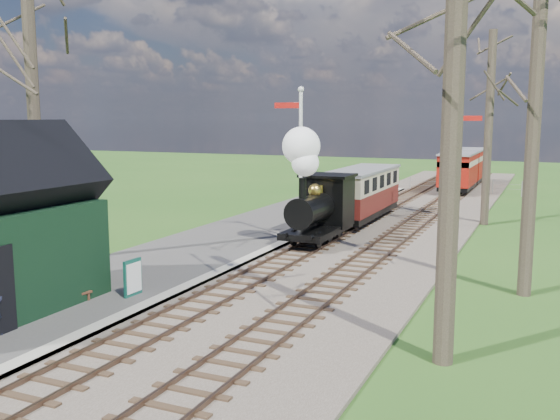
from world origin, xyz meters
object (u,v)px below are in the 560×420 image
Objects in this scene: semaphore_far at (456,156)px; red_carriage_b at (469,165)px; locomotive at (317,194)px; red_carriage_a at (458,171)px; coach at (361,192)px; semaphore_near at (299,154)px; sign_board at (133,278)px; bench at (63,290)px.

red_carriage_b is (-1.77, 19.32, -1.84)m from semaphore_far.
locomotive is 0.87× the size of red_carriage_b.
coach is at bearing -100.70° from red_carriage_a.
semaphore_far is 1.11× the size of red_carriage_a.
red_carriage_b is at bearing 82.42° from semaphore_near.
coach is 7.16× the size of sign_board.
red_carriage_a is 30.85m from bench.
coach is 4.98× the size of bench.
red_carriage_a is at bearing 82.49° from locomotive.
locomotive is at bearing -126.14° from semaphore_far.
semaphore_far is at bearing 53.86° from locomotive.
coach is at bearing 82.76° from semaphore_near.
semaphore_far reaches higher than red_carriage_a.
sign_board is 0.70× the size of bench.
semaphore_near reaches higher than red_carriage_a.
semaphore_near is 9.62m from sign_board.
locomotive reaches higher than sign_board.
semaphore_far is 0.79× the size of coach.
bench is at bearing -99.17° from red_carriage_b.
locomotive reaches higher than red_carriage_b.
coach is 1.39× the size of red_carriage_b.
sign_board is at bearing -97.44° from coach.
coach reaches higher than red_carriage_b.
bench is at bearing -100.80° from red_carriage_a.
locomotive is at bearing -97.51° from red_carriage_a.
coach reaches higher than red_carriage_a.
coach is 14.00m from red_carriage_a.
semaphore_near reaches higher than locomotive.
red_carriage_a is 3.58× the size of bench.
semaphore_far is at bearing -0.76° from coach.
bench is at bearing -130.93° from sign_board.
semaphore_near is 1.72m from locomotive.
bench is (-7.55, -16.47, -2.78)m from semaphore_far.
locomotive is 6.09m from coach.
red_carriage_a is 5.14× the size of sign_board.
sign_board is at bearing -97.58° from semaphore_near.
semaphore_near is at bearing -130.60° from semaphore_far.
bench is at bearing -106.84° from locomotive.
bench is at bearing -114.63° from semaphore_far.
semaphore_near reaches higher than red_carriage_b.
sign_board is at bearing 49.07° from bench.
bench is (-3.18, -16.52, -0.95)m from coach.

